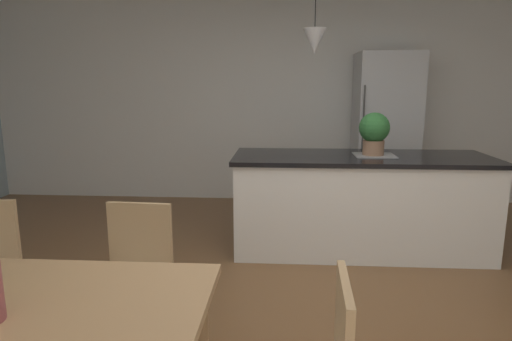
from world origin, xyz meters
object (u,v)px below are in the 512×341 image
chair_far_right (133,277)px  refrigerator (385,133)px  potted_plant_on_island (374,132)px  kitchen_island (360,202)px

chair_far_right → refrigerator: 3.83m
chair_far_right → potted_plant_on_island: (1.65, 1.73, 0.64)m
chair_far_right → kitchen_island: 2.32m
kitchen_island → refrigerator: bearing=70.1°
potted_plant_on_island → chair_far_right: bearing=-133.6°
chair_far_right → refrigerator: bearing=56.9°
chair_far_right → kitchen_island: bearing=48.1°
refrigerator → chair_far_right: bearing=-123.1°
kitchen_island → refrigerator: (0.53, 1.46, 0.49)m
chair_far_right → kitchen_island: size_ratio=0.37×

